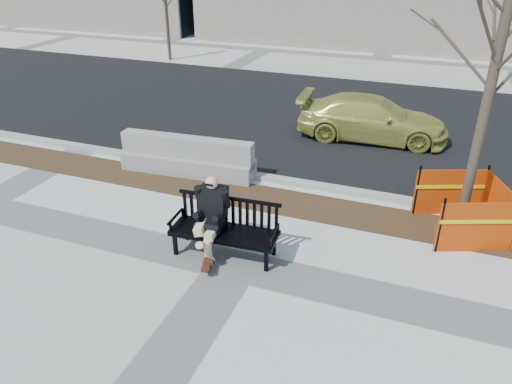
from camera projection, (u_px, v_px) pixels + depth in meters
The scene contains 10 objects.
ground at pixel (235, 265), 8.91m from camera, with size 120.00×120.00×0.00m, color beige.
mulch_strip at pixel (280, 201), 11.07m from camera, with size 40.00×1.20×0.02m, color #47301C.
asphalt_street at pixel (338, 118), 16.21m from camera, with size 60.00×10.40×0.01m, color black.
curb at pixel (292, 182), 11.83m from camera, with size 60.00×0.25×0.12m, color #9E9B93.
bench at pixel (225, 254), 9.21m from camera, with size 2.04×0.73×1.09m, color black, non-canonical shape.
seated_man at pixel (213, 250), 9.33m from camera, with size 0.64×1.07×1.50m, color black, non-canonical shape.
tree_fence at pixel (458, 231), 9.94m from camera, with size 2.29×2.29×5.72m, color #E24308, non-canonical shape.
sedan at pixel (370, 138), 14.58m from camera, with size 1.76×4.33×1.26m, color #AFAF49.
jersey_barrier_left at pixel (189, 173), 12.42m from camera, with size 3.44×0.69×0.99m, color gray, non-canonical shape.
far_tree_left at pixel (170, 60), 24.12m from camera, with size 1.73×1.73×4.68m, color #4A3A2F, non-canonical shape.
Camera 1 is at (2.97, -6.68, 5.29)m, focal length 34.16 mm.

